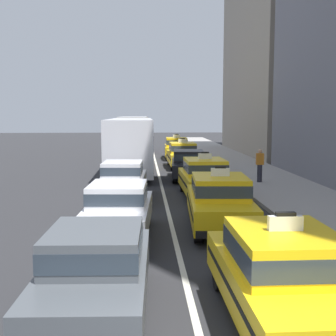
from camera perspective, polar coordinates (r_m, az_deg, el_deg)
lane_stripe_left_right at (r=24.23m, az=-1.04°, el=-1.43°), size 0.14×80.00×0.01m
sidewalk_curb at (r=20.33m, az=15.50°, el=-3.10°), size 4.00×90.00×0.15m
sedan_left_nearest at (r=8.06m, az=-9.18°, el=-12.62°), size 1.90×4.35×1.58m
sedan_left_second at (r=12.84m, az=-6.36°, el=-5.17°), size 2.01×4.40×1.58m
sedan_left_third at (r=18.51m, az=-5.78°, el=-1.43°), size 1.98×4.39×1.58m
bus_left_fourth at (r=27.13m, az=-4.76°, el=3.31°), size 2.55×11.21×3.22m
box_truck_left_fifth at (r=38.60m, az=-4.33°, el=4.33°), size 2.52×7.05×3.27m
taxi_right_nearest at (r=7.85m, az=14.30°, el=-13.05°), size 1.85×4.57×1.96m
taxi_right_second at (r=13.81m, az=6.58°, el=-4.18°), size 2.06×4.65×1.96m
taxi_right_third at (r=18.82m, az=4.67°, el=-1.18°), size 1.87×4.58×1.96m
sedan_right_fourth at (r=24.08m, az=2.61°, el=0.54°), size 2.04×4.41×1.58m
taxi_right_fifth at (r=29.26m, az=1.84°, el=1.74°), size 1.86×4.58×1.96m
taxi_right_sixth at (r=35.15m, az=1.09°, el=2.62°), size 1.98×4.62×1.96m
pedestrian_by_storefront at (r=22.61m, az=11.63°, el=0.33°), size 0.36×0.24×1.65m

